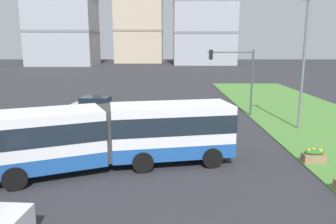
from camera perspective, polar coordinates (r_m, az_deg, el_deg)
The scene contains 6 objects.
articulated_bus at distance 16.21m, azimuth -9.23°, elevation -3.89°, with size 11.96×5.78×3.00m.
car_silver_hatch at distance 28.74m, azimuth -12.34°, elevation 0.93°, with size 4.56×2.38×1.58m.
flower_planter_3 at distance 18.34m, azimuth 23.72°, elevation -6.91°, with size 1.10×0.56×0.74m.
traffic_light_far_right at distance 27.95m, azimuth 11.62°, elevation 7.04°, with size 3.84×0.28×5.52m.
streetlight_median at distance 24.59m, azimuth 22.23°, elevation 8.41°, with size 0.70×0.28×8.98m.
apartment_tower_centre at distance 102.83m, azimuth 6.14°, elevation 18.18°, with size 18.15×14.42×35.66m.
Camera 1 is at (0.02, -5.29, 5.94)m, focal length 35.29 mm.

